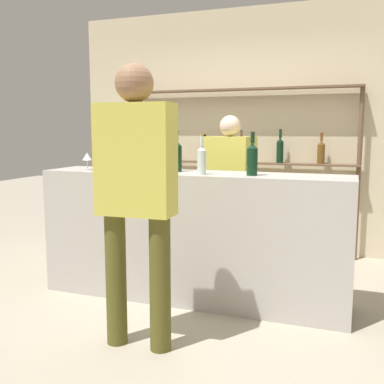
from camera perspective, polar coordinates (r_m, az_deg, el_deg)
The scene contains 12 objects.
ground_plane at distance 3.90m, azimuth -0.00°, elevation -13.30°, with size 16.00×16.00×0.00m, color #B2A893.
bar_counter at distance 3.74m, azimuth -0.00°, elevation -5.67°, with size 2.55×0.51×1.07m, color #B7B2AD.
back_wall at distance 5.42m, azimuth 6.76°, elevation 7.73°, with size 4.15×0.12×2.80m, color beige.
back_shelf at distance 5.24m, azimuth 6.35°, elevation 6.17°, with size 2.62×0.18×1.88m.
counter_bottle_0 at distance 3.44m, azimuth 7.65°, elevation 4.24°, with size 0.08×0.08×0.33m.
counter_bottle_1 at distance 4.05m, azimuth -11.28°, elevation 4.82°, with size 0.08×0.08×0.36m.
counter_bottle_2 at distance 3.72m, azimuth -1.99°, elevation 4.67°, with size 0.09×0.09×0.34m.
counter_bottle_3 at distance 3.49m, azimuth 1.23°, elevation 4.17°, with size 0.07×0.07×0.31m.
wine_glass at distance 3.97m, azimuth -13.17°, elevation 4.36°, with size 0.08×0.08×0.15m.
ice_bucket at distance 3.75m, azimuth -6.34°, elevation 4.37°, with size 0.23×0.23×0.23m.
customer_center at distance 2.84m, azimuth -7.12°, elevation 0.79°, with size 0.49×0.24×1.81m.
server_behind_counter at distance 4.45m, azimuth 4.78°, elevation 1.17°, with size 0.53×0.36×1.55m.
Camera 1 is at (1.24, -3.42, 1.41)m, focal length 42.00 mm.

